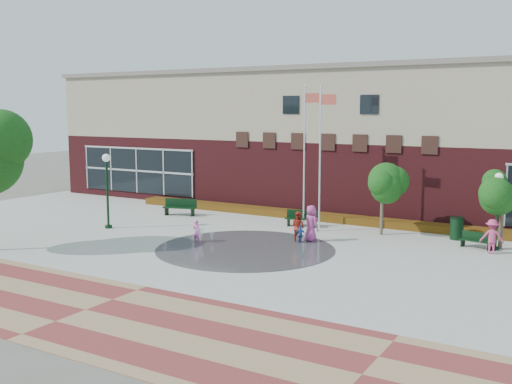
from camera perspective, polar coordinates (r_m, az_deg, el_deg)
The scene contains 23 objects.
ground at distance 25.78m, azimuth -4.54°, elevation -6.79°, with size 120.00×120.00×0.00m, color #666056.
plaza_concrete at distance 29.05m, azimuth 0.00°, elevation -5.08°, with size 46.00×18.00×0.01m, color #A8A8A0.
paver_band at distance 20.68m, azimuth -15.92°, elevation -10.78°, with size 46.00×6.00×0.01m, color maroon.
splash_pad at distance 28.21m, azimuth -1.03°, elevation -5.47°, with size 8.40×8.40×0.01m, color #383A3D.
library_building at distance 40.55m, azimuth 9.73°, elevation 5.11°, with size 44.40×10.40×9.20m.
flower_bed at distance 35.67m, azimuth 6.20°, elevation -2.70°, with size 26.00×1.20×0.40m, color #8D1704.
flagpole_left at distance 33.20m, azimuth 4.69°, elevation 4.11°, with size 0.92×0.15×7.82m.
flagpole_right at distance 31.86m, azimuth 6.20°, elevation 3.88°, with size 0.96×0.16×7.74m.
lamp_left at distance 33.70m, azimuth -14.00°, elevation 0.90°, with size 0.44×0.44×4.12m.
lamp_right at distance 29.78m, azimuth 22.02°, elevation -0.93°, with size 0.38×0.38×3.63m.
bench_left at distance 37.27m, azimuth -7.28°, elevation -1.74°, with size 2.14×1.12×1.03m.
bench_mid at distance 33.57m, azimuth 4.40°, elevation -2.83°, with size 1.90×0.92×0.92m.
bench_right at distance 30.11m, azimuth 20.21°, elevation -4.63°, with size 1.59×0.78×0.77m.
trash_can at distance 31.77m, azimuth 18.57°, elevation -3.29°, with size 0.71×0.71×1.16m.
tree_mid at distance 31.58m, azimuth 11.98°, elevation 1.34°, with size 2.45×2.45×4.14m.
tree_small_right at distance 30.00m, azimuth 22.47°, elevation 0.06°, with size 2.20×2.20×3.77m.
water_jet_a at distance 29.56m, azimuth -5.32°, elevation -4.89°, with size 0.37×0.37×0.73m, color white.
water_jet_b at distance 29.72m, azimuth -4.22°, elevation -4.81°, with size 0.21×0.21×0.47m, color white.
child_splash at distance 29.68m, azimuth -5.67°, elevation -3.75°, with size 0.41×0.27×1.11m, color #D950B2.
adult_red at distance 29.64m, azimuth 4.02°, elevation -3.32°, with size 0.75×0.58×1.54m, color #AE2D1F.
adult_pink at distance 29.76m, azimuth 5.27°, elevation -3.01°, with size 0.89×0.58×1.83m, color #BF4491.
child_blue at distance 29.39m, azimuth 4.27°, elevation -4.05°, with size 0.53×0.22×0.91m, color #245AAF.
person_bench at distance 29.15m, azimuth 21.55°, elevation -3.99°, with size 1.03×0.59×1.60m, color #C43C70.
Camera 1 is at (14.34, -20.41, 6.50)m, focal length 42.00 mm.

